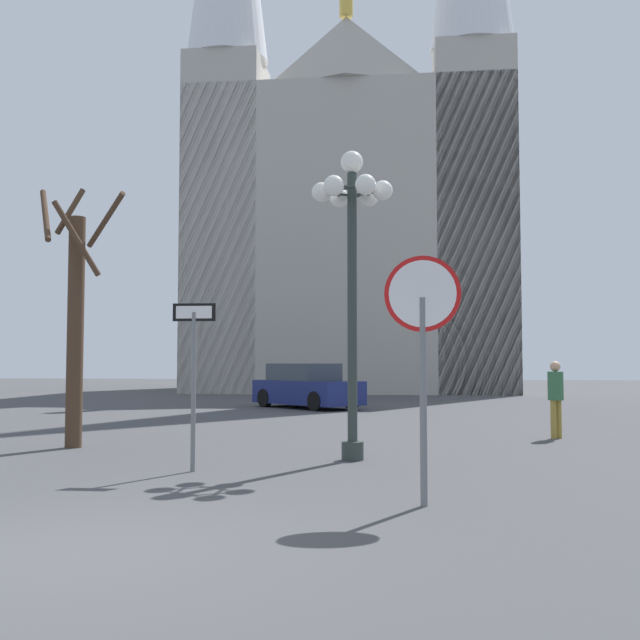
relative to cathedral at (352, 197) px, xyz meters
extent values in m
plane|color=#424244|center=(0.50, -34.54, -10.79)|extent=(120.00, 120.00, 0.00)
cube|color=#ADA89E|center=(-0.02, 1.21, -2.96)|extent=(16.94, 13.02, 15.67)
pyramid|color=#ADA89E|center=(0.08, -4.14, 6.62)|extent=(5.88, 2.11, 3.50)
cube|color=#ADA89E|center=(-6.33, -3.31, -2.07)|extent=(3.98, 3.98, 17.45)
cube|color=#ADA89E|center=(6.45, -3.06, -2.07)|extent=(3.98, 3.98, 17.45)
cylinder|color=slate|center=(3.48, -32.07, -9.64)|extent=(0.08, 0.08, 2.31)
cylinder|color=red|center=(3.48, -32.07, -8.44)|extent=(0.86, 0.10, 0.86)
cylinder|color=white|center=(3.48, -32.09, -8.44)|extent=(0.75, 0.06, 0.76)
cylinder|color=slate|center=(0.18, -29.92, -9.63)|extent=(0.07, 0.07, 2.32)
cube|color=black|center=(0.18, -29.92, -8.47)|extent=(0.64, 0.05, 0.26)
cube|color=white|center=(0.18, -29.94, -8.47)|extent=(0.54, 0.02, 0.18)
cylinder|color=#2D3833|center=(2.38, -28.39, -8.44)|extent=(0.16, 0.16, 4.72)
cylinder|color=#2D3833|center=(2.38, -28.39, -10.64)|extent=(0.36, 0.36, 0.30)
sphere|color=white|center=(2.38, -28.39, -5.89)|extent=(0.37, 0.37, 0.37)
sphere|color=white|center=(2.89, -28.39, -6.38)|extent=(0.33, 0.33, 0.33)
cylinder|color=#2D3833|center=(2.64, -28.39, -6.38)|extent=(0.05, 0.51, 0.05)
sphere|color=white|center=(2.64, -27.95, -6.38)|extent=(0.33, 0.33, 0.33)
cylinder|color=#2D3833|center=(2.51, -28.17, -6.38)|extent=(0.46, 0.30, 0.05)
sphere|color=white|center=(2.13, -27.95, -6.38)|extent=(0.33, 0.33, 0.33)
cylinder|color=#2D3833|center=(2.26, -28.17, -6.38)|extent=(0.46, 0.30, 0.05)
sphere|color=white|center=(1.88, -28.39, -6.38)|extent=(0.33, 0.33, 0.33)
cylinder|color=#2D3833|center=(2.13, -28.39, -6.38)|extent=(0.05, 0.51, 0.05)
sphere|color=white|center=(2.13, -28.83, -6.38)|extent=(0.33, 0.33, 0.33)
cylinder|color=#2D3833|center=(2.26, -28.61, -6.38)|extent=(0.46, 0.30, 0.05)
sphere|color=white|center=(2.64, -28.83, -6.38)|extent=(0.33, 0.33, 0.33)
cylinder|color=#2D3833|center=(2.51, -28.61, -6.38)|extent=(0.46, 0.30, 0.05)
cylinder|color=#473323|center=(-2.91, -27.33, -8.63)|extent=(0.30, 0.30, 4.33)
cylinder|color=#473323|center=(-2.57, -26.84, -6.44)|extent=(1.09, 0.81, 0.97)
cylinder|color=#473323|center=(-3.39, -27.64, -6.48)|extent=(0.76, 1.07, 1.18)
cylinder|color=#473323|center=(-2.75, -27.69, -6.94)|extent=(0.86, 0.46, 1.39)
cylinder|color=#473323|center=(-3.13, -27.19, -6.32)|extent=(0.42, 0.57, 0.97)
cube|color=navy|center=(-0.27, -15.29, -10.25)|extent=(4.21, 4.07, 0.80)
cube|color=#333D47|center=(-0.43, -15.15, -9.56)|extent=(2.76, 2.71, 0.59)
cylinder|color=black|center=(1.29, -15.66, -10.47)|extent=(0.62, 0.59, 0.64)
cylinder|color=black|center=(0.23, -16.82, -10.47)|extent=(0.62, 0.59, 0.64)
cylinder|color=black|center=(-0.78, -13.77, -10.47)|extent=(0.62, 0.59, 0.64)
cylinder|color=black|center=(-1.84, -14.92, -10.47)|extent=(0.62, 0.59, 0.64)
cylinder|color=olive|center=(6.37, -24.46, -10.40)|extent=(0.12, 0.12, 0.79)
cylinder|color=olive|center=(6.25, -24.56, -10.40)|extent=(0.12, 0.12, 0.79)
cylinder|color=#33663F|center=(6.31, -24.51, -9.70)|extent=(0.32, 0.32, 0.60)
sphere|color=tan|center=(6.31, -24.51, -9.30)|extent=(0.21, 0.21, 0.21)
camera|label=1|loc=(3.38, -40.33, -9.20)|focal=41.10mm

